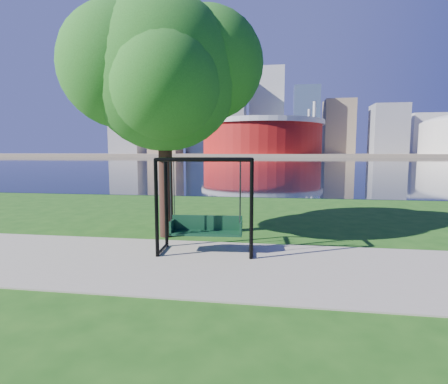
# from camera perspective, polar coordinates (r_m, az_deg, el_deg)

# --- Properties ---
(ground) EXTENTS (900.00, 900.00, 0.00)m
(ground) POSITION_cam_1_polar(r_m,az_deg,el_deg) (8.68, 0.47, -10.92)
(ground) COLOR #1E5114
(ground) RESTS_ON ground
(path) EXTENTS (120.00, 4.00, 0.03)m
(path) POSITION_cam_1_polar(r_m,az_deg,el_deg) (8.20, -0.04, -11.85)
(path) COLOR #9E937F
(path) RESTS_ON ground
(river) EXTENTS (900.00, 180.00, 0.02)m
(river) POSITION_cam_1_polar(r_m,az_deg,el_deg) (110.24, 8.16, 4.98)
(river) COLOR black
(river) RESTS_ON ground
(far_bank) EXTENTS (900.00, 228.00, 2.00)m
(far_bank) POSITION_cam_1_polar(r_m,az_deg,el_deg) (314.21, 8.58, 6.02)
(far_bank) COLOR #937F60
(far_bank) RESTS_ON ground
(stadium) EXTENTS (83.00, 83.00, 32.00)m
(stadium) POSITION_cam_1_polar(r_m,az_deg,el_deg) (243.74, 6.19, 9.08)
(stadium) COLOR maroon
(stadium) RESTS_ON far_bank
(skyline) EXTENTS (392.00, 66.00, 96.50)m
(skyline) POSITION_cam_1_polar(r_m,az_deg,el_deg) (329.33, 7.93, 12.12)
(skyline) COLOR gray
(skyline) RESTS_ON far_bank
(swing) EXTENTS (2.48, 1.20, 2.47)m
(swing) POSITION_cam_1_polar(r_m,az_deg,el_deg) (8.95, -2.92, -2.54)
(swing) COLOR black
(swing) RESTS_ON ground
(park_tree) EXTENTS (5.83, 5.27, 7.25)m
(park_tree) POSITION_cam_1_polar(r_m,az_deg,el_deg) (11.16, -9.99, 18.97)
(park_tree) COLOR black
(park_tree) RESTS_ON ground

